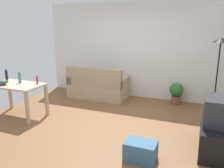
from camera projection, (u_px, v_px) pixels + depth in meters
The scene contains 13 objects.
ground_plane at pixel (99, 123), 4.93m from camera, with size 5.20×4.40×0.02m, color brown.
wall_rear at pixel (131, 50), 6.57m from camera, with size 5.20×0.10×2.70m, color white.
couch at pixel (98, 87), 6.57m from camera, with size 1.65×0.84×0.92m.
tv_stand at pixel (214, 137), 3.78m from camera, with size 0.44×1.10×0.48m.
tv at pixel (217, 111), 3.66m from camera, with size 0.41×0.60×0.44m.
torchiere_lamp at pixel (219, 58), 4.51m from camera, with size 0.32×0.32×1.81m.
desk at pixel (17, 89), 5.14m from camera, with size 1.21×0.71×0.76m.
potted_plant at pixel (176, 92), 6.05m from camera, with size 0.36×0.36×0.57m.
storage_box at pixel (141, 151), 3.53m from camera, with size 0.48×0.34×0.30m, color #386084.
bottle_dark at pixel (7, 76), 5.41m from camera, with size 0.06×0.06×0.28m.
bottle_tall at pixel (20, 78), 5.19m from camera, with size 0.07×0.07×0.26m.
bottle_red at pixel (37, 80), 5.09m from camera, with size 0.04×0.04×0.20m.
book_stack at pixel (1, 83), 5.03m from camera, with size 0.28×0.22×0.09m.
Camera 1 is at (1.98, -4.13, 2.02)m, focal length 36.60 mm.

